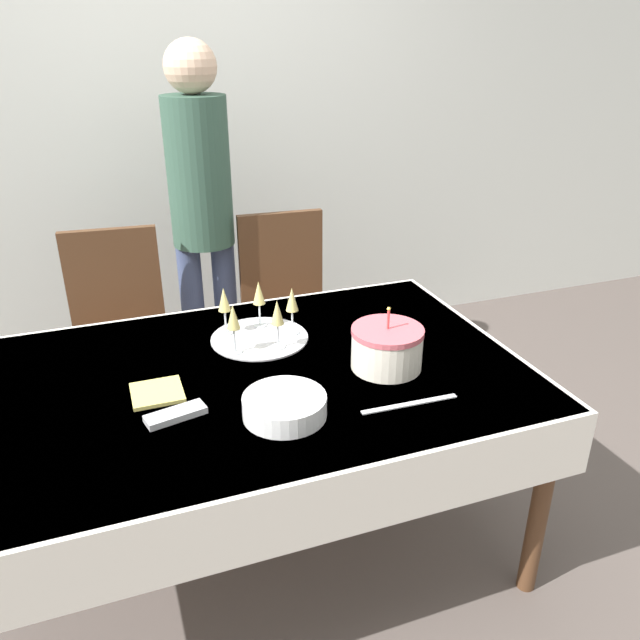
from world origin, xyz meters
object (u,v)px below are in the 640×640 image
Objects in this scene: birthday_cake at (387,348)px; champagne_tray at (258,320)px; plate_stack_main at (285,406)px; person_standing at (201,200)px; dining_chair_far_left at (120,332)px; dining_chair_far_right at (288,308)px.

birthday_cake reaches higher than champagne_tray.
birthday_cake reaches higher than plate_stack_main.
plate_stack_main is at bearing -91.38° from person_standing.
dining_chair_far_left is 2.79× the size of champagne_tray.
dining_chair_far_right is at bearing -31.30° from person_standing.
person_standing is at bearing 148.70° from dining_chair_far_right.
birthday_cake is 0.42m from plate_stack_main.
birthday_cake is at bearing -51.54° from dining_chair_far_left.
birthday_cake is at bearing -45.17° from champagne_tray.
plate_stack_main is (-0.37, -1.15, 0.23)m from dining_chair_far_right.
champagne_tray reaches higher than plate_stack_main.
dining_chair_far_left is 1.00× the size of dining_chair_far_right.
person_standing is (-0.03, 0.86, 0.23)m from champagne_tray.
birthday_cake is (0.79, -0.99, 0.27)m from dining_chair_far_left.
dining_chair_far_right reaches higher than birthday_cake.
birthday_cake is 1.27m from person_standing.
person_standing is at bearing 106.72° from birthday_cake.
dining_chair_far_left reaches higher than birthday_cake.
birthday_cake is (0.03, -0.99, 0.27)m from dining_chair_far_right.
plate_stack_main is 0.14× the size of person_standing.
birthday_cake is at bearing 21.96° from plate_stack_main.
person_standing is (0.43, 0.20, 0.50)m from dining_chair_far_left.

